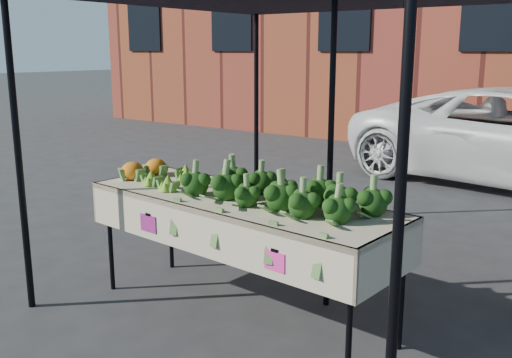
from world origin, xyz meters
The scene contains 6 objects.
ground centered at (0.00, 0.00, 0.00)m, with size 90.00×90.00×0.00m, color #2A2A2C.
table centered at (-0.08, 0.06, 0.45)m, with size 2.45×0.97×0.90m.
canopy centered at (-0.01, 0.68, 1.37)m, with size 3.16×3.16×2.74m, color black, non-canonical shape.
broccoli_heap centered at (0.25, 0.08, 1.02)m, with size 1.45×0.55×0.24m, color black.
romanesco_cluster centered at (-0.74, 0.09, 0.99)m, with size 0.41×0.55×0.18m, color #8AB537.
cauliflower_pair centered at (-1.11, 0.12, 0.98)m, with size 0.21×0.41×0.16m, color orange.
Camera 1 is at (2.35, -3.03, 1.92)m, focal length 40.32 mm.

